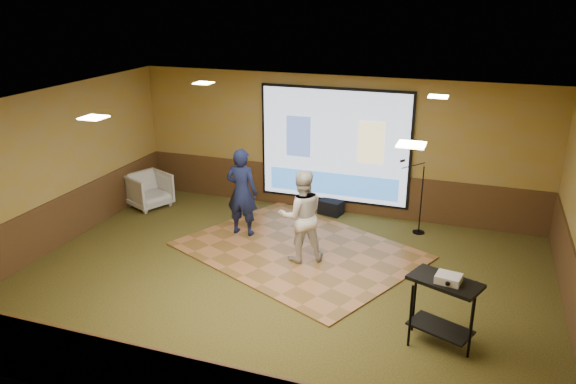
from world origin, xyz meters
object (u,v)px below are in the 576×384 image
(projector, at_px, (448,279))
(duffel_bag, at_px, (331,207))
(dance_floor, at_px, (299,251))
(projector_screen, at_px, (334,147))
(player_right, at_px, (301,216))
(av_table, at_px, (443,299))
(mic_stand, at_px, (417,210))
(banquet_chair, at_px, (149,190))
(player_left, at_px, (242,192))

(projector, distance_m, duffel_bag, 5.10)
(duffel_bag, bearing_deg, dance_floor, -91.95)
(projector_screen, bearing_deg, player_right, -87.78)
(player_right, xyz_separation_m, projector, (2.66, -1.84, 0.17))
(av_table, xyz_separation_m, mic_stand, (-0.80, 3.77, -0.21))
(banquet_chair, xyz_separation_m, duffel_bag, (4.01, 0.92, -0.23))
(player_right, relative_size, duffel_bag, 3.39)
(av_table, height_order, duffel_bag, av_table)
(mic_stand, bearing_deg, projector_screen, 163.40)
(dance_floor, xyz_separation_m, player_left, (-1.31, 0.36, 0.90))
(banquet_chair, bearing_deg, player_left, -80.94)
(projector, height_order, banquet_chair, projector)
(projector, bearing_deg, player_left, 157.54)
(projector, relative_size, mic_stand, 0.21)
(projector_screen, distance_m, player_right, 2.62)
(banquet_chair, bearing_deg, av_table, -90.97)
(dance_floor, height_order, banquet_chair, banquet_chair)
(player_left, distance_m, projector, 4.84)
(projector, bearing_deg, banquet_chair, 163.29)
(player_right, height_order, banquet_chair, player_right)
(player_left, height_order, banquet_chair, player_left)
(projector_screen, height_order, dance_floor, projector_screen)
(mic_stand, relative_size, banquet_chair, 1.78)
(projector, distance_m, banquet_chair, 7.54)
(av_table, relative_size, banquet_chair, 1.16)
(projector, bearing_deg, player_right, 154.51)
(player_right, bearing_deg, av_table, 116.32)
(player_right, relative_size, mic_stand, 1.11)
(dance_floor, distance_m, av_table, 3.56)
(player_left, relative_size, duffel_bag, 3.53)
(player_left, distance_m, mic_stand, 3.54)
(player_right, bearing_deg, mic_stand, -161.87)
(player_right, bearing_deg, projector, 116.08)
(dance_floor, xyz_separation_m, av_table, (2.77, -2.13, 0.68))
(projector, bearing_deg, mic_stand, 111.60)
(mic_stand, bearing_deg, duffel_bag, 168.57)
(dance_floor, bearing_deg, projector_screen, 88.57)
(player_left, relative_size, player_right, 1.04)
(player_left, distance_m, player_right, 1.62)
(mic_stand, xyz_separation_m, banquet_chair, (-5.92, -0.54, -0.10))
(mic_stand, bearing_deg, av_table, -77.87)
(projector_screen, height_order, mic_stand, projector_screen)
(dance_floor, relative_size, av_table, 4.16)
(dance_floor, relative_size, player_left, 2.33)
(player_left, distance_m, banquet_chair, 2.79)
(av_table, bearing_deg, mic_stand, 102.00)
(projector_screen, relative_size, duffel_bag, 6.64)
(player_left, xyz_separation_m, mic_stand, (3.28, 1.28, -0.42))
(player_left, xyz_separation_m, projector, (4.12, -2.54, 0.13))
(banquet_chair, distance_m, duffel_bag, 4.13)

